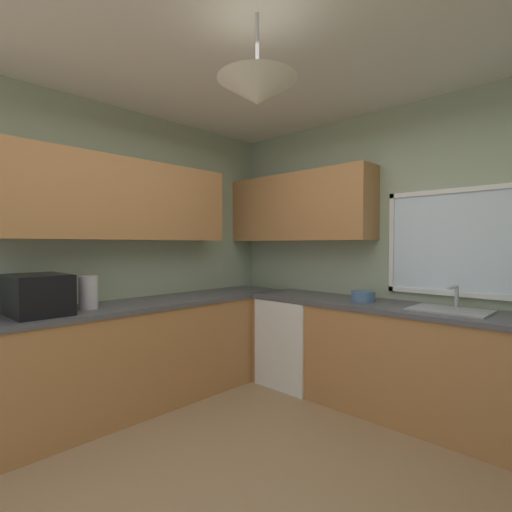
{
  "coord_description": "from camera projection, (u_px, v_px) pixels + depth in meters",
  "views": [
    {
      "loc": [
        1.44,
        -1.52,
        1.41
      ],
      "look_at": [
        -0.76,
        0.78,
        1.31
      ],
      "focal_mm": 26.72,
      "sensor_mm": 36.0,
      "label": 1
    }
  ],
  "objects": [
    {
      "name": "microwave",
      "position": [
        38.0,
        294.0,
        2.73
      ],
      "size": [
        0.48,
        0.36,
        0.29
      ],
      "primitive_type": "cube",
      "color": "black",
      "rests_on": "counter_run_left"
    },
    {
      "name": "room_shell",
      "position": [
        265.0,
        191.0,
        2.68
      ],
      "size": [
        3.88,
        3.88,
        2.72
      ],
      "color": "#9EAD8E",
      "rests_on": "ground_plane"
    },
    {
      "name": "counter_run_left",
      "position": [
        122.0,
        358.0,
        3.21
      ],
      "size": [
        0.65,
        3.49,
        0.9
      ],
      "color": "#AD7542",
      "rests_on": "ground_plane"
    },
    {
      "name": "bowl",
      "position": [
        363.0,
        296.0,
        3.38
      ],
      "size": [
        0.21,
        0.21,
        0.09
      ],
      "primitive_type": "cylinder",
      "color": "#4C7099",
      "rests_on": "counter_run_back"
    },
    {
      "name": "sink_assembly",
      "position": [
        450.0,
        310.0,
        2.88
      ],
      "size": [
        0.54,
        0.4,
        0.19
      ],
      "color": "#9EA0A5",
      "rests_on": "counter_run_back"
    },
    {
      "name": "kettle",
      "position": [
        88.0,
        292.0,
        2.97
      ],
      "size": [
        0.14,
        0.14,
        0.26
      ],
      "primitive_type": "cylinder",
      "color": "#B7B7BC",
      "rests_on": "counter_run_left"
    },
    {
      "name": "counter_run_back",
      "position": [
        408.0,
        361.0,
        3.11
      ],
      "size": [
        2.97,
        0.65,
        0.9
      ],
      "color": "#AD7542",
      "rests_on": "ground_plane"
    },
    {
      "name": "ground_plane",
      "position": [
        257.0,
        495.0,
        2.14
      ],
      "size": [
        8.28,
        8.28,
        0.0
      ],
      "primitive_type": "plane",
      "color": "#997A56"
    },
    {
      "name": "dishwasher",
      "position": [
        296.0,
        341.0,
        3.87
      ],
      "size": [
        0.6,
        0.6,
        0.86
      ],
      "primitive_type": "cube",
      "color": "white",
      "rests_on": "ground_plane"
    }
  ]
}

